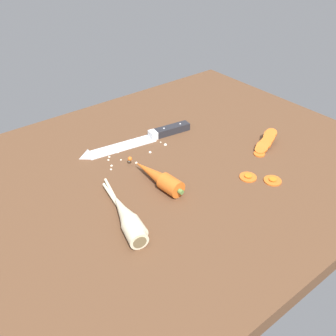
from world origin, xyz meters
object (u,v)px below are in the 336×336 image
Objects in this scene: parsnip_mid_left at (126,216)px; carrot_slice_stray_near at (273,180)px; chefs_knife at (135,141)px; carrot_slice_stray_mid at (248,177)px; whole_carrot at (158,177)px; parsnip_front at (127,218)px; carrot_slice_stack at (265,142)px.

carrot_slice_stray_near is at bearing -15.07° from parsnip_mid_left.
carrot_slice_stray_mid is at bearing -68.03° from chefs_knife.
whole_carrot is 15.34cm from parsnip_mid_left.
parsnip_front reaches higher than carrot_slice_stack.
carrot_slice_stray_near is (16.40, -36.33, -0.29)cm from chefs_knife.
chefs_knife is 1.67× the size of parsnip_mid_left.
parsnip_mid_left is at bearing 164.93° from carrot_slice_stray_near.
parsnip_front is 33.58cm from carrot_slice_stray_mid.
chefs_knife is at bearing 52.77° from parsnip_front.
chefs_knife is 33.94cm from parsnip_front.
parsnip_mid_left is 4.74× the size of carrot_slice_stray_near.
chefs_knife is 33.35cm from parsnip_mid_left.
parsnip_front is 5.42× the size of carrot_slice_stray_near.
chefs_knife is 1.75× the size of whole_carrot.
chefs_knife is at bearing 111.97° from carrot_slice_stray_mid.
parsnip_mid_left is at bearing 171.24° from carrot_slice_stray_mid.
carrot_slice_stray_near is at bearing -133.57° from carrot_slice_stack.
carrot_slice_stray_near is (22.97, -16.77, -1.74)cm from whole_carrot.
parsnip_mid_left reaches higher than carrot_slice_stack.
parsnip_mid_left reaches higher than chefs_knife.
carrot_slice_stray_near is at bearing -65.70° from chefs_knife.
parsnip_front reaches higher than carrot_slice_stray_near.
chefs_knife is 7.92× the size of carrot_slice_stray_near.
carrot_slice_stray_near is (-11.25, -11.83, -1.10)cm from carrot_slice_stack.
parsnip_front is at bearing -114.31° from parsnip_mid_left.
parsnip_mid_left is 4.82× the size of carrot_slice_stray_mid.
parsnip_front reaches higher than chefs_knife.
parsnip_front is 1.14× the size of parsnip_mid_left.
carrot_slice_stack is (47.92, 1.95, -0.52)cm from parsnip_mid_left.
whole_carrot is 0.84× the size of parsnip_front.
carrot_slice_stray_near is at bearing -52.48° from carrot_slice_stray_mid.
parsnip_front is 5.51× the size of carrot_slice_stray_mid.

